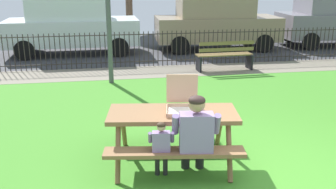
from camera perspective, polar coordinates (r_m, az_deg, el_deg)
The scene contains 11 objects.
ground at distance 6.51m, azimuth 9.70°, elevation -6.44°, with size 28.00×10.95×0.02m, color #448C2B.
cobblestone_walkway at distance 10.90m, azimuth 1.59°, elevation 3.54°, with size 28.00×1.40×0.01m, color gray.
street_asphalt at distance 14.80m, azimuth -1.43°, elevation 7.21°, with size 28.00×6.68×0.01m, color #38383D.
picnic_table_foreground at distance 5.39m, azimuth 0.71°, elevation -4.34°, with size 1.99×1.72×0.79m.
pizza_box_open at distance 5.36m, azimuth 2.13°, elevation -1.17°, with size 0.52×0.57×0.50m.
adult_at_table at distance 4.92m, azimuth 4.13°, elevation -5.80°, with size 0.63×0.63×1.19m.
child_at_table at distance 4.94m, azimuth -1.02°, elevation -7.53°, with size 0.34×0.34×0.85m.
iron_fence_streetside at distance 11.46m, azimuth 0.94°, elevation 6.97°, with size 18.22×0.03×1.04m.
park_bench_center at distance 11.00m, azimuth 8.47°, elevation 5.73°, with size 1.61×0.52×0.85m.
parked_car_center at distance 13.61m, azimuth -14.17°, elevation 10.11°, with size 4.43×1.96×1.94m.
parked_car_right at distance 14.15m, azimuth 7.21°, elevation 10.75°, with size 4.46×2.04×1.94m.
Camera 1 is at (-2.05, -4.14, 2.58)m, focal length 40.84 mm.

